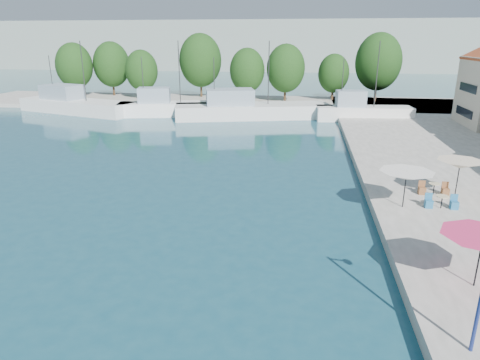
% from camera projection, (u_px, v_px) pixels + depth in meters
% --- Properties ---
extents(quay_far, '(90.00, 16.00, 0.60)m').
position_uv_depth(quay_far, '(243.00, 103.00, 68.01)').
color(quay_far, gray).
rests_on(quay_far, ground).
extents(hill_west, '(180.00, 40.00, 16.00)m').
position_uv_depth(hill_west, '(220.00, 45.00, 156.09)').
color(hill_west, gray).
rests_on(hill_west, ground).
extents(hill_east, '(140.00, 40.00, 12.00)m').
position_uv_depth(hill_east, '(407.00, 50.00, 165.51)').
color(hill_east, gray).
rests_on(hill_east, ground).
extents(trawler_01, '(18.69, 10.03, 10.20)m').
position_uv_depth(trawler_01, '(75.00, 105.00, 60.91)').
color(trawler_01, white).
rests_on(trawler_01, ground).
extents(trawler_02, '(14.40, 6.75, 10.20)m').
position_uv_depth(trawler_02, '(168.00, 108.00, 58.38)').
color(trawler_02, white).
rests_on(trawler_02, ground).
extents(trawler_03, '(20.98, 10.26, 10.20)m').
position_uv_depth(trawler_03, '(249.00, 110.00, 56.71)').
color(trawler_03, silver).
rests_on(trawler_03, ground).
extents(trawler_04, '(12.22, 4.21, 10.20)m').
position_uv_depth(trawler_04, '(361.00, 112.00, 54.80)').
color(trawler_04, white).
rests_on(trawler_04, ground).
extents(tree_01, '(6.03, 6.03, 8.93)m').
position_uv_depth(tree_01, '(74.00, 66.00, 71.88)').
color(tree_01, '#3F2B19').
rests_on(tree_01, quay_far).
extents(tree_02, '(6.14, 6.14, 9.10)m').
position_uv_depth(tree_02, '(112.00, 64.00, 73.65)').
color(tree_02, '#3F2B19').
rests_on(tree_02, quay_far).
extents(tree_03, '(5.29, 5.29, 7.83)m').
position_uv_depth(tree_03, '(142.00, 70.00, 70.10)').
color(tree_03, '#3F2B19').
rests_on(tree_03, quay_far).
extents(tree_04, '(7.04, 7.04, 10.42)m').
position_uv_depth(tree_04, '(200.00, 60.00, 71.49)').
color(tree_04, '#3F2B19').
rests_on(tree_04, quay_far).
extents(tree_05, '(5.52, 5.52, 8.17)m').
position_uv_depth(tree_05, '(247.00, 70.00, 67.34)').
color(tree_05, '#3F2B19').
rests_on(tree_05, quay_far).
extents(tree_06, '(5.94, 5.94, 8.79)m').
position_uv_depth(tree_06, '(286.00, 68.00, 66.42)').
color(tree_06, '#3F2B19').
rests_on(tree_06, quay_far).
extents(tree_07, '(4.91, 4.91, 7.27)m').
position_uv_depth(tree_07, '(334.00, 73.00, 68.30)').
color(tree_07, '#3F2B19').
rests_on(tree_07, quay_far).
extents(tree_08, '(7.08, 7.08, 10.48)m').
position_uv_depth(tree_08, '(378.00, 62.00, 66.46)').
color(tree_08, '#3F2B19').
rests_on(tree_08, quay_far).
extents(umbrella_white, '(3.11, 3.11, 2.18)m').
position_uv_depth(umbrella_white, '(406.00, 175.00, 24.43)').
color(umbrella_white, black).
rests_on(umbrella_white, quay_right).
extents(umbrella_cream, '(2.74, 2.74, 2.41)m').
position_uv_depth(umbrella_cream, '(460.00, 164.00, 25.80)').
color(umbrella_cream, black).
rests_on(umbrella_cream, quay_right).
extents(cafe_table_02, '(1.82, 0.70, 0.76)m').
position_uv_depth(cafe_table_02, '(441.00, 204.00, 24.74)').
color(cafe_table_02, black).
rests_on(cafe_table_02, quay_right).
extents(cafe_table_03, '(1.82, 0.70, 0.76)m').
position_uv_depth(cafe_table_03, '(434.00, 190.00, 26.91)').
color(cafe_table_03, black).
rests_on(cafe_table_03, quay_right).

